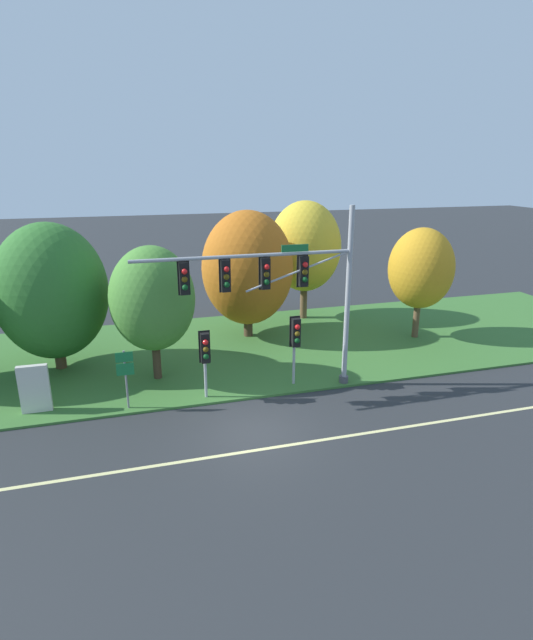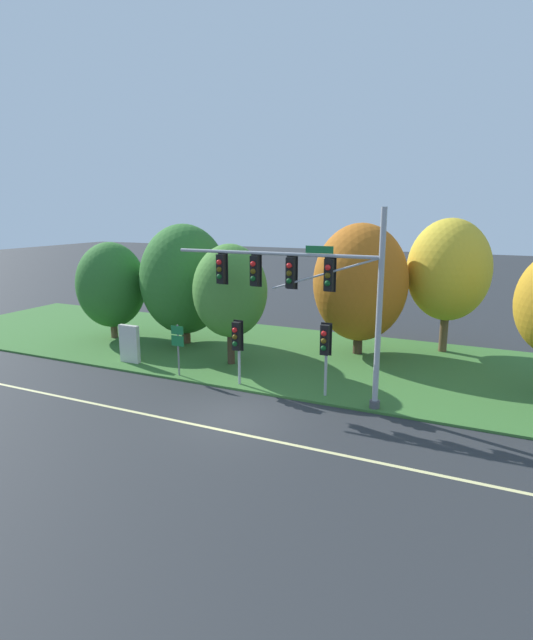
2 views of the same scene
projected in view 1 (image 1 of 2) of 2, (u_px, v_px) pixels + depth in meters
ground_plane at (255, 432)px, 18.01m from camera, size 160.00×160.00×0.00m
lane_stripe at (264, 449)px, 16.91m from camera, size 36.00×0.16×0.01m
grass_verge at (215, 351)px, 25.56m from camera, size 48.00×11.50×0.10m
traffic_signal_mast at (281, 283)px, 19.67m from camera, size 8.87×0.49×7.59m
pedestrian_signal_near_kerb at (205, 351)px, 19.69m from camera, size 0.46×0.55×2.88m
pedestrian_signal_further_along at (296, 336)px, 20.87m from camera, size 0.46×0.55×3.08m
route_sign_post at (125, 371)px, 19.07m from camera, size 0.66×0.08×2.39m
tree_left_of_mast at (52, 292)px, 22.29m from camera, size 4.92×4.92×6.75m
tree_behind_signpost at (152, 299)px, 21.18m from camera, size 3.62×3.62×5.92m
tree_mid_verge at (248, 268)px, 26.56m from camera, size 4.88×4.88×6.86m
tree_tall_centre at (305, 247)px, 29.58m from camera, size 4.29×4.29×7.09m
tree_right_far at (421, 269)px, 26.37m from camera, size 3.43×3.43×5.98m
info_kiosk at (35, 389)px, 19.00m from camera, size 1.10×0.24×1.90m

